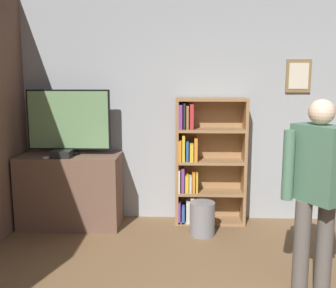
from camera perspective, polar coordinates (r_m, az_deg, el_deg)
wall_back at (r=4.83m, az=8.32°, el=4.84°), size 6.90×0.09×2.70m
tv_ledge at (r=4.83m, az=-13.90°, el=-6.53°), size 1.17×0.55×0.85m
television at (r=4.70m, az=-14.20°, el=3.18°), size 0.97×0.22×0.76m
game_console at (r=4.60m, az=-15.16°, el=-1.42°), size 0.22×0.18×0.08m
remote_loose at (r=4.61m, az=-16.93°, el=-1.84°), size 0.10×0.14×0.02m
bookshelf at (r=4.72m, az=5.14°, el=-2.69°), size 0.83×0.28×1.51m
person at (r=3.28m, az=20.81°, el=-5.43°), size 0.55×0.46×1.59m
waste_bin at (r=4.49m, az=5.00°, el=-10.72°), size 0.28×0.28×0.38m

